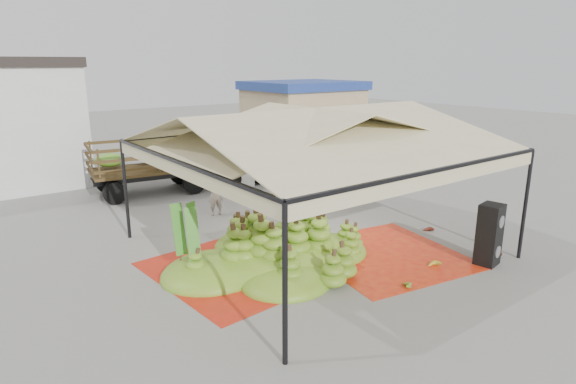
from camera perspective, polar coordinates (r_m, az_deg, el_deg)
ground at (r=14.10m, az=3.03°, el=-6.51°), size 90.00×90.00×0.00m
canopy_tent at (r=13.24m, az=3.23°, el=6.88°), size 8.10×8.10×4.00m
building_tan at (r=29.66m, az=1.80°, el=9.09°), size 6.30×5.30×4.10m
tarp_left at (r=12.89m, az=-4.84°, el=-8.67°), size 4.84×4.65×0.01m
tarp_right at (r=13.78m, az=11.39°, el=-7.30°), size 4.53×4.69×0.01m
banana_heap at (r=12.75m, az=-1.55°, el=-5.79°), size 6.02×4.95×1.29m
hand_yellow_a at (r=12.51m, az=3.95°, el=-8.96°), size 0.49×0.43×0.19m
hand_yellow_b at (r=13.28m, az=17.06°, el=-8.14°), size 0.56×0.55×0.20m
hand_red_a at (r=14.56m, az=23.50°, el=-6.73°), size 0.38×0.31×0.17m
hand_red_b at (r=15.84m, az=16.31°, el=-4.26°), size 0.54×0.49×0.20m
hand_green at (r=11.96m, az=13.59°, el=-10.55°), size 0.56×0.55×0.20m
hanging_bunches at (r=14.83m, az=3.64°, el=5.10°), size 1.74×0.24×0.20m
speaker_stack at (r=13.71m, az=22.76°, el=-4.68°), size 0.68×0.62×1.65m
banana_leaves at (r=12.49m, az=-11.23°, el=-9.76°), size 0.96×1.36×3.70m
vendor at (r=16.91m, az=-8.65°, el=-0.23°), size 0.59×0.42×1.53m
truck_left at (r=20.54m, az=-12.80°, el=4.00°), size 6.67×3.08×2.21m
truck_right at (r=23.54m, az=-0.43°, el=5.58°), size 6.39×3.37×2.09m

